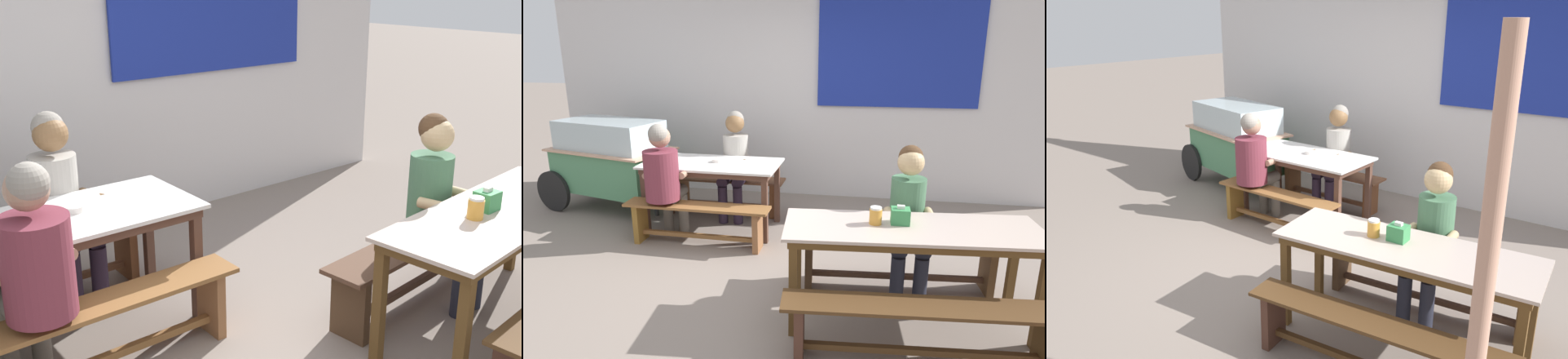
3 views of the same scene
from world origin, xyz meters
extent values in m
plane|color=gray|center=(0.00, 0.00, 0.00)|extent=(40.00, 40.00, 0.00)
cube|color=silver|center=(0.00, 2.54, 1.33)|extent=(6.87, 0.12, 2.67)
cube|color=navy|center=(1.29, 2.45, 1.94)|extent=(2.03, 0.03, 1.35)
cube|color=silver|center=(-0.76, 1.08, 0.76)|extent=(1.53, 0.78, 0.02)
cube|color=#523529|center=(-0.76, 1.08, 0.72)|extent=(1.45, 0.71, 0.06)
cube|color=#523529|center=(-0.07, 1.38, 0.35)|extent=(0.06, 0.06, 0.69)
cube|color=#523529|center=(-0.09, 0.76, 0.35)|extent=(0.06, 0.06, 0.69)
cube|color=#523529|center=(-1.43, 1.41, 0.35)|extent=(0.06, 0.06, 0.69)
cube|color=#523529|center=(-1.45, 0.78, 0.35)|extent=(0.06, 0.06, 0.69)
cube|color=#C4AFA1|center=(1.28, -0.48, 0.76)|extent=(1.89, 0.77, 0.02)
cube|color=brown|center=(1.28, -0.48, 0.72)|extent=(1.81, 0.71, 0.06)
cube|color=brown|center=(2.10, -0.16, 0.35)|extent=(0.06, 0.06, 0.69)
cube|color=brown|center=(2.14, -0.66, 0.35)|extent=(0.06, 0.06, 0.69)
cube|color=brown|center=(0.42, -0.30, 0.35)|extent=(0.06, 0.06, 0.69)
cube|color=brown|center=(0.46, -0.80, 0.35)|extent=(0.06, 0.06, 0.69)
cube|color=brown|center=(-0.75, 1.59, 0.44)|extent=(1.44, 0.34, 0.02)
cube|color=brown|center=(-0.15, 1.58, 0.21)|extent=(0.07, 0.27, 0.42)
cube|color=brown|center=(-1.35, 1.61, 0.21)|extent=(0.07, 0.27, 0.42)
cube|color=brown|center=(-0.75, 1.59, 0.11)|extent=(1.15, 0.07, 0.04)
cube|color=brown|center=(-0.77, 0.57, 0.43)|extent=(1.54, 0.30, 0.03)
cube|color=brown|center=(-0.12, 0.56, 0.21)|extent=(0.06, 0.23, 0.42)
cube|color=brown|center=(-1.42, 0.58, 0.21)|extent=(0.06, 0.23, 0.42)
cube|color=brown|center=(-0.77, 0.57, 0.11)|extent=(1.26, 0.07, 0.04)
cube|color=#503526|center=(1.24, 0.03, 0.43)|extent=(1.78, 0.44, 0.03)
cube|color=brown|center=(1.99, 0.09, 0.21)|extent=(0.08, 0.26, 0.42)
cube|color=#4A3320|center=(0.48, -0.03, 0.21)|extent=(0.08, 0.26, 0.42)
cube|color=#503526|center=(1.24, 0.03, 0.10)|extent=(1.48, 0.16, 0.04)
cube|color=#4C3118|center=(1.32, -0.99, 0.44)|extent=(1.82, 0.41, 0.02)
cube|color=#482A20|center=(0.54, -1.05, 0.21)|extent=(0.08, 0.23, 0.42)
cube|color=#4C895D|center=(-2.21, 1.47, 0.52)|extent=(1.53, 1.05, 0.51)
cube|color=silver|center=(-2.21, 1.47, 0.96)|extent=(1.38, 0.94, 0.37)
cube|color=tan|center=(-2.21, 1.47, 0.79)|extent=(1.63, 1.14, 0.02)
cylinder|color=black|center=(-2.74, 2.01, 0.26)|extent=(0.52, 0.18, 0.52)
cylinder|color=black|center=(-2.94, 1.25, 0.26)|extent=(0.52, 0.18, 0.52)
cylinder|color=#333333|center=(-1.59, 1.32, 0.13)|extent=(0.05, 0.05, 0.26)
cylinder|color=#3F3F3F|center=(-1.36, 1.26, 0.67)|extent=(0.21, 0.71, 0.04)
cylinder|color=#291E2F|center=(-0.70, 1.24, 0.22)|extent=(0.11, 0.11, 0.45)
cylinder|color=#291E2F|center=(-0.52, 1.24, 0.22)|extent=(0.11, 0.11, 0.45)
cylinder|color=#291E2F|center=(-0.71, 1.41, 0.50)|extent=(0.14, 0.40, 0.13)
cylinder|color=#291E2F|center=(-0.53, 1.42, 0.50)|extent=(0.14, 0.40, 0.13)
cylinder|color=#ADA89E|center=(-0.62, 1.59, 0.74)|extent=(0.31, 0.31, 0.51)
sphere|color=brown|center=(-0.62, 1.57, 1.14)|extent=(0.23, 0.23, 0.23)
sphere|color=gray|center=(-0.62, 1.60, 1.18)|extent=(0.21, 0.21, 0.21)
cylinder|color=brown|center=(-0.79, 1.40, 0.73)|extent=(0.08, 0.31, 0.11)
cylinder|color=brown|center=(-0.44, 1.42, 0.73)|extent=(0.08, 0.31, 0.10)
cylinder|color=#6B645B|center=(-1.06, 0.90, 0.22)|extent=(0.11, 0.11, 0.45)
cylinder|color=#6B645B|center=(-1.24, 0.89, 0.22)|extent=(0.11, 0.11, 0.45)
cylinder|color=#6B645B|center=(-1.05, 0.74, 0.50)|extent=(0.15, 0.35, 0.13)
cylinder|color=#6B645B|center=(-1.23, 0.73, 0.50)|extent=(0.15, 0.35, 0.13)
cylinder|color=brown|center=(-1.13, 0.58, 0.75)|extent=(0.35, 0.35, 0.52)
sphere|color=#A77D65|center=(-1.13, 0.60, 1.15)|extent=(0.22, 0.22, 0.22)
sphere|color=gray|center=(-1.13, 0.57, 1.18)|extent=(0.20, 0.20, 0.20)
cylinder|color=#A77D65|center=(-0.94, 0.77, 0.73)|extent=(0.08, 0.30, 0.08)
cylinder|color=#A77D65|center=(-1.34, 0.75, 0.73)|extent=(0.08, 0.31, 0.10)
cylinder|color=#222330|center=(1.22, -0.31, 0.22)|extent=(0.11, 0.11, 0.45)
cylinder|color=#222330|center=(1.40, -0.30, 0.22)|extent=(0.11, 0.11, 0.45)
cylinder|color=#222330|center=(1.21, -0.14, 0.50)|extent=(0.15, 0.38, 0.13)
cylinder|color=#222330|center=(1.38, -0.13, 0.50)|extent=(0.15, 0.38, 0.13)
cylinder|color=#467252|center=(1.28, 0.03, 0.74)|extent=(0.28, 0.28, 0.51)
sphere|color=tan|center=(1.29, 0.01, 1.13)|extent=(0.21, 0.21, 0.21)
sphere|color=#4C331E|center=(1.28, 0.04, 1.17)|extent=(0.20, 0.20, 0.20)
cylinder|color=tan|center=(1.13, -0.16, 0.73)|extent=(0.09, 0.31, 0.09)
cylinder|color=tan|center=(1.46, -0.14, 0.73)|extent=(0.09, 0.30, 0.07)
cube|color=#36884B|center=(1.19, -0.43, 0.83)|extent=(0.13, 0.12, 0.12)
cube|color=white|center=(1.19, -0.43, 0.90)|extent=(0.05, 0.04, 0.02)
cylinder|color=gold|center=(1.01, -0.47, 0.83)|extent=(0.09, 0.09, 0.11)
cylinder|color=white|center=(1.01, -0.47, 0.90)|extent=(0.08, 0.08, 0.02)
cylinder|color=silver|center=(-0.70, 1.11, 0.79)|extent=(0.12, 0.12, 0.04)
cylinder|color=tan|center=(2.06, -1.26, 1.16)|extent=(0.10, 0.10, 2.31)
camera|label=1|loc=(-2.08, -2.27, 2.11)|focal=43.55mm
camera|label=2|loc=(0.90, -3.67, 2.03)|focal=31.50mm
camera|label=3|loc=(2.68, -3.54, 2.33)|focal=35.59mm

